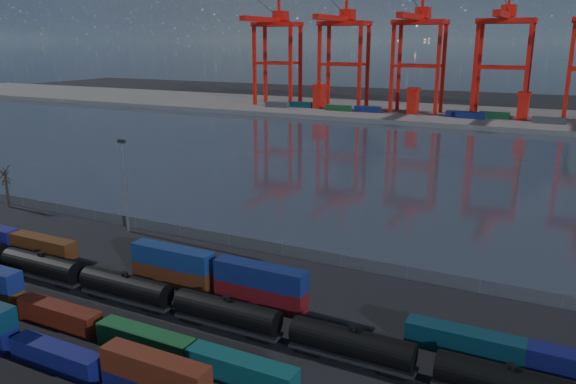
% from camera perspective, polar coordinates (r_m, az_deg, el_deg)
% --- Properties ---
extents(ground, '(700.00, 700.00, 0.00)m').
position_cam_1_polar(ground, '(68.20, -11.88, -14.10)').
color(ground, black).
rests_on(ground, ground).
extents(harbor_water, '(700.00, 700.00, 0.00)m').
position_cam_1_polar(harbor_water, '(158.94, 12.38, 2.80)').
color(harbor_water, '#2B323E').
rests_on(harbor_water, ground).
extents(far_quay, '(700.00, 70.00, 2.00)m').
position_cam_1_polar(far_quay, '(260.50, 18.43, 7.30)').
color(far_quay, '#514F4C').
rests_on(far_quay, ground).
extents(container_row_south, '(139.51, 2.31, 4.93)m').
position_cam_1_polar(container_row_south, '(56.94, -13.73, -18.39)').
color(container_row_south, '#414346').
rests_on(container_row_south, ground).
extents(container_row_mid, '(141.27, 2.43, 5.19)m').
position_cam_1_polar(container_row_mid, '(57.85, -3.66, -17.55)').
color(container_row_mid, '#46484C').
rests_on(container_row_mid, ground).
extents(container_row_north, '(142.10, 2.56, 5.45)m').
position_cam_1_polar(container_row_north, '(76.09, -6.97, -8.95)').
color(container_row_north, navy).
rests_on(container_row_north, ground).
extents(tanker_string, '(106.87, 2.98, 4.26)m').
position_cam_1_polar(tanker_string, '(67.46, -6.22, -12.13)').
color(tanker_string, black).
rests_on(tanker_string, ground).
extents(waterfront_fence, '(160.12, 0.12, 2.20)m').
position_cam_1_polar(waterfront_fence, '(89.03, -0.59, -5.90)').
color(waterfront_fence, '#595B5E').
rests_on(waterfront_fence, ground).
extents(bare_tree, '(2.27, 2.37, 8.75)m').
position_cam_1_polar(bare_tree, '(127.52, -26.69, 0.54)').
color(bare_tree, black).
rests_on(bare_tree, ground).
extents(yard_light_mast, '(1.60, 0.40, 16.60)m').
position_cam_1_polar(yard_light_mast, '(101.92, -16.27, 1.09)').
color(yard_light_mast, slate).
rests_on(yard_light_mast, ground).
extents(gantry_cranes, '(197.62, 43.43, 58.81)m').
position_cam_1_polar(gantry_cranes, '(253.33, 17.13, 15.17)').
color(gantry_cranes, red).
rests_on(gantry_cranes, ground).
extents(quay_containers, '(172.58, 10.99, 2.60)m').
position_cam_1_polar(quay_containers, '(247.92, 15.41, 7.70)').
color(quay_containers, navy).
rests_on(quay_containers, far_quay).
extents(straddle_carriers, '(140.00, 7.00, 11.10)m').
position_cam_1_polar(straddle_carriers, '(250.32, 17.62, 8.65)').
color(straddle_carriers, red).
rests_on(straddle_carriers, far_quay).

